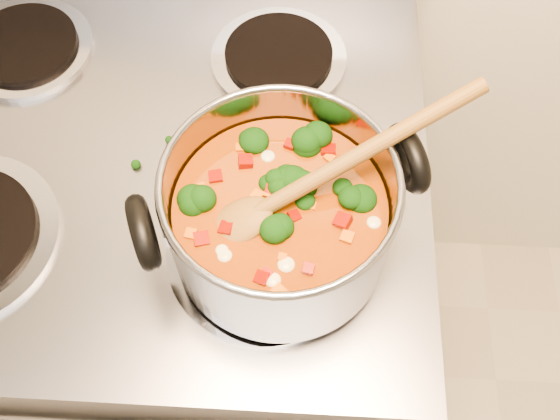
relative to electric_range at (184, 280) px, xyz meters
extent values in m
cube|color=gray|center=(0.00, 0.00, -0.01)|extent=(0.73, 0.64, 0.92)
cylinder|color=#A5A5AD|center=(0.17, -0.15, 0.46)|extent=(0.22, 0.22, 0.01)
cylinder|color=black|center=(0.17, -0.15, 0.46)|extent=(0.17, 0.17, 0.01)
cylinder|color=#A5A5AD|center=(-0.17, 0.14, 0.46)|extent=(0.18, 0.18, 0.01)
cylinder|color=black|center=(-0.17, 0.14, 0.46)|extent=(0.14, 0.14, 0.01)
cylinder|color=#A5A5AD|center=(0.17, 0.14, 0.46)|extent=(0.18, 0.18, 0.01)
cylinder|color=black|center=(0.17, 0.14, 0.46)|extent=(0.14, 0.14, 0.01)
cylinder|color=#929299|center=(0.19, -0.14, 0.53)|extent=(0.23, 0.23, 0.13)
torus|color=#929299|center=(0.19, -0.14, 0.60)|extent=(0.24, 0.24, 0.01)
cylinder|color=#87430C|center=(0.19, -0.14, 0.51)|extent=(0.22, 0.22, 0.08)
torus|color=black|center=(0.06, -0.19, 0.57)|extent=(0.05, 0.08, 0.08)
torus|color=black|center=(0.32, -0.09, 0.57)|extent=(0.05, 0.08, 0.08)
ellipsoid|color=black|center=(0.23, -0.19, 0.55)|extent=(0.04, 0.04, 0.03)
ellipsoid|color=black|center=(0.15, -0.14, 0.55)|extent=(0.04, 0.04, 0.03)
ellipsoid|color=black|center=(0.26, -0.09, 0.55)|extent=(0.04, 0.04, 0.03)
ellipsoid|color=black|center=(0.17, -0.22, 0.55)|extent=(0.04, 0.04, 0.03)
ellipsoid|color=black|center=(0.20, -0.16, 0.55)|extent=(0.04, 0.04, 0.03)
ellipsoid|color=black|center=(0.26, -0.10, 0.55)|extent=(0.04, 0.04, 0.03)
ellipsoid|color=black|center=(0.15, -0.07, 0.55)|extent=(0.04, 0.04, 0.03)
ellipsoid|color=black|center=(0.19, -0.09, 0.55)|extent=(0.04, 0.04, 0.03)
ellipsoid|color=maroon|center=(0.17, -0.23, 0.55)|extent=(0.01, 0.01, 0.01)
ellipsoid|color=maroon|center=(0.13, -0.14, 0.55)|extent=(0.01, 0.01, 0.01)
ellipsoid|color=maroon|center=(0.18, -0.08, 0.55)|extent=(0.01, 0.01, 0.01)
ellipsoid|color=maroon|center=(0.20, -0.10, 0.55)|extent=(0.01, 0.01, 0.01)
ellipsoid|color=maroon|center=(0.25, -0.11, 0.55)|extent=(0.01, 0.01, 0.01)
ellipsoid|color=maroon|center=(0.18, -0.08, 0.55)|extent=(0.01, 0.01, 0.01)
ellipsoid|color=maroon|center=(0.14, -0.19, 0.55)|extent=(0.01, 0.01, 0.01)
ellipsoid|color=maroon|center=(0.21, -0.11, 0.55)|extent=(0.01, 0.01, 0.01)
ellipsoid|color=maroon|center=(0.10, -0.10, 0.55)|extent=(0.01, 0.01, 0.01)
ellipsoid|color=maroon|center=(0.14, -0.18, 0.55)|extent=(0.01, 0.01, 0.01)
ellipsoid|color=maroon|center=(0.20, -0.06, 0.55)|extent=(0.01, 0.01, 0.01)
ellipsoid|color=maroon|center=(0.20, -0.20, 0.55)|extent=(0.01, 0.01, 0.01)
ellipsoid|color=maroon|center=(0.18, -0.19, 0.55)|extent=(0.01, 0.01, 0.01)
ellipsoid|color=#C0570A|center=(0.12, -0.10, 0.55)|extent=(0.01, 0.01, 0.01)
ellipsoid|color=#C0570A|center=(0.24, -0.10, 0.55)|extent=(0.01, 0.01, 0.01)
ellipsoid|color=#C0570A|center=(0.17, -0.09, 0.55)|extent=(0.01, 0.01, 0.01)
ellipsoid|color=#C0570A|center=(0.14, -0.08, 0.55)|extent=(0.01, 0.01, 0.01)
ellipsoid|color=#C0570A|center=(0.22, -0.14, 0.55)|extent=(0.01, 0.01, 0.01)
ellipsoid|color=#C0570A|center=(0.26, -0.08, 0.55)|extent=(0.01, 0.01, 0.01)
ellipsoid|color=#C0570A|center=(0.12, -0.10, 0.55)|extent=(0.01, 0.01, 0.01)
ellipsoid|color=#C0570A|center=(0.25, -0.08, 0.55)|extent=(0.01, 0.01, 0.01)
ellipsoid|color=#C0570A|center=(0.13, -0.19, 0.55)|extent=(0.01, 0.01, 0.01)
ellipsoid|color=#C0570A|center=(0.13, -0.15, 0.55)|extent=(0.01, 0.01, 0.01)
ellipsoid|color=#C0570A|center=(0.11, -0.10, 0.55)|extent=(0.01, 0.01, 0.01)
ellipsoid|color=beige|center=(0.13, -0.16, 0.55)|extent=(0.02, 0.02, 0.01)
ellipsoid|color=beige|center=(0.17, -0.23, 0.55)|extent=(0.02, 0.02, 0.01)
ellipsoid|color=beige|center=(0.23, -0.06, 0.55)|extent=(0.02, 0.02, 0.01)
ellipsoid|color=beige|center=(0.19, -0.18, 0.55)|extent=(0.02, 0.02, 0.01)
ellipsoid|color=beige|center=(0.28, -0.14, 0.55)|extent=(0.02, 0.02, 0.01)
ellipsoid|color=beige|center=(0.25, -0.07, 0.55)|extent=(0.02, 0.02, 0.01)
ellipsoid|color=beige|center=(0.17, -0.23, 0.55)|extent=(0.02, 0.02, 0.01)
ellipsoid|color=brown|center=(0.15, -0.16, 0.55)|extent=(0.09, 0.08, 0.04)
cylinder|color=brown|center=(0.26, -0.10, 0.59)|extent=(0.24, 0.13, 0.10)
ellipsoid|color=black|center=(0.29, 0.00, 0.46)|extent=(0.01, 0.01, 0.01)
ellipsoid|color=black|center=(0.04, -0.17, 0.46)|extent=(0.01, 0.01, 0.01)
ellipsoid|color=black|center=(0.04, -0.22, 0.46)|extent=(0.01, 0.01, 0.01)
camera|label=1|loc=(0.21, -0.44, 1.09)|focal=40.00mm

